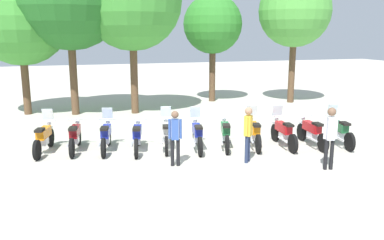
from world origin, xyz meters
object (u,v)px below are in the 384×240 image
(person_2, at_px, (175,134))
(motorcycle_6, at_px, (225,133))
(motorcycle_7, at_px, (254,132))
(motorcycle_8, at_px, (283,132))
(motorcycle_2, at_px, (106,136))
(motorcycle_3, at_px, (137,137))
(person_1, at_px, (248,130))
(tree_3, at_px, (213,25))
(motorcycle_1, at_px, (75,136))
(motorcycle_10, at_px, (339,130))
(motorcycle_9, at_px, (312,132))
(motorcycle_4, at_px, (166,134))
(motorcycle_5, at_px, (197,134))
(tree_4, at_px, (295,11))
(person_0, at_px, (330,133))
(motorcycle_0, at_px, (44,137))
(tree_0, at_px, (20,18))
(tree_2, at_px, (132,1))

(person_2, bearing_deg, motorcycle_6, 138.68)
(motorcycle_7, distance_m, motorcycle_8, 1.02)
(motorcycle_6, xyz_separation_m, motorcycle_7, (0.99, -0.20, 0.01))
(motorcycle_7, xyz_separation_m, person_2, (-3.15, -1.21, 0.46))
(motorcycle_2, distance_m, motorcycle_7, 5.06)
(motorcycle_3, bearing_deg, person_1, -113.30)
(motorcycle_7, bearing_deg, motorcycle_6, 94.45)
(person_1, distance_m, tree_3, 12.00)
(motorcycle_1, xyz_separation_m, motorcycle_10, (8.92, -1.97, 0.01))
(motorcycle_9, height_order, motorcycle_10, motorcycle_10)
(motorcycle_4, distance_m, motorcycle_6, 2.04)
(motorcycle_4, height_order, person_1, person_1)
(motorcycle_5, height_order, tree_4, tree_4)
(motorcycle_9, distance_m, person_0, 2.61)
(tree_3, bearing_deg, motorcycle_5, -112.91)
(motorcycle_0, xyz_separation_m, motorcycle_3, (2.97, -0.75, -0.01))
(motorcycle_3, height_order, tree_4, tree_4)
(motorcycle_7, xyz_separation_m, person_0, (0.99, -2.85, 0.57))
(motorcycle_2, height_order, motorcycle_10, same)
(motorcycle_6, distance_m, motorcycle_10, 4.05)
(motorcycle_10, distance_m, person_2, 6.16)
(motorcycle_6, distance_m, tree_0, 11.66)
(motorcycle_8, height_order, person_0, person_0)
(motorcycle_8, bearing_deg, motorcycle_3, 86.40)
(motorcycle_6, bearing_deg, motorcycle_4, 93.91)
(motorcycle_1, xyz_separation_m, person_0, (6.94, -4.16, 0.58))
(motorcycle_1, distance_m, tree_4, 14.45)
(motorcycle_4, relative_size, tree_3, 0.36)
(motorcycle_7, bearing_deg, motorcycle_4, 93.01)
(motorcycle_4, distance_m, person_2, 1.95)
(motorcycle_2, height_order, tree_0, tree_0)
(motorcycle_4, height_order, tree_3, tree_3)
(motorcycle_5, xyz_separation_m, tree_2, (-0.96, 7.02, 4.86))
(person_2, relative_size, tree_2, 0.22)
(motorcycle_6, bearing_deg, person_1, -161.39)
(motorcycle_0, xyz_separation_m, motorcycle_4, (3.96, -0.73, 0.00))
(motorcycle_2, bearing_deg, tree_4, -46.25)
(motorcycle_7, xyz_separation_m, motorcycle_10, (2.97, -0.67, 0.00))
(person_0, bearing_deg, person_1, 70.60)
(person_2, height_order, tree_3, tree_3)
(tree_3, bearing_deg, person_1, -104.65)
(motorcycle_10, bearing_deg, motorcycle_2, 89.23)
(person_0, bearing_deg, motorcycle_7, 33.95)
(motorcycle_2, height_order, tree_4, tree_4)
(tree_4, bearing_deg, motorcycle_5, -136.86)
(motorcycle_4, relative_size, tree_2, 0.28)
(motorcycle_5, bearing_deg, tree_0, 47.24)
(motorcycle_5, bearing_deg, motorcycle_10, -89.61)
(motorcycle_3, bearing_deg, tree_0, 39.56)
(motorcycle_7, bearing_deg, tree_3, 4.24)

